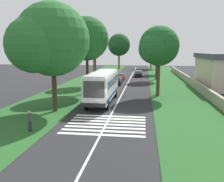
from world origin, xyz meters
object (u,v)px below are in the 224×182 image
object	(u,v)px
roadside_tree_right_2	(157,54)
roadside_building	(223,70)
roadside_tree_left_3	(119,45)
coach_bus	(103,85)
roadside_tree_right_3	(151,50)
roadside_tree_left_0	(94,40)
trailing_car_1	(120,77)
utility_pole	(159,65)
roadside_tree_right_1	(158,47)
pedestrian	(30,121)
trailing_car_0	(117,81)
roadside_tree_left_1	(49,41)
roadside_tree_left_2	(85,40)
trailing_car_2	(138,74)
roadside_tree_right_0	(157,41)

from	to	relation	value
roadside_tree_right_2	roadside_building	bearing A→B (deg)	-155.05
roadside_tree_left_3	roadside_tree_right_2	distance (m)	21.69
coach_bus	roadside_tree_right_3	size ratio (longest dim) A/B	1.14
roadside_tree_left_0	trailing_car_1	bearing A→B (deg)	-28.31
utility_pole	roadside_building	distance (m)	13.71
roadside_tree_right_1	roadside_building	distance (m)	15.37
roadside_tree_left_3	pedestrian	world-z (taller)	roadside_tree_left_3
roadside_tree_right_1	roadside_building	bearing A→B (deg)	-50.25
trailing_car_0	roadside_tree_left_1	world-z (taller)	roadside_tree_left_1
roadside_tree_left_0	roadside_tree_right_1	size ratio (longest dim) A/B	1.12
roadside_tree_left_2	roadside_tree_right_3	world-z (taller)	roadside_tree_left_2
coach_bus	trailing_car_0	xyz separation A→B (m)	(16.06, 0.09, -1.48)
trailing_car_0	roadside_tree_left_2	bearing A→B (deg)	161.30
roadside_tree_right_3	pedestrian	xyz separation A→B (m)	(-68.16, 10.68, -5.44)
roadside_tree_right_2	trailing_car_2	bearing A→B (deg)	144.57
roadside_tree_right_3	roadside_tree_left_0	bearing A→B (deg)	164.63
roadside_tree_left_1	roadside_building	world-z (taller)	roadside_tree_left_1
roadside_tree_left_1	roadside_tree_right_1	distance (m)	15.34
roadside_tree_right_3	roadside_tree_right_0	bearing A→B (deg)	-178.88
trailing_car_0	roadside_building	size ratio (longest dim) A/B	0.31
coach_bus	utility_pole	size ratio (longest dim) A/B	1.38
roadside_tree_right_3	utility_pole	distance (m)	49.53
roadside_tree_right_0	roadside_tree_left_0	bearing A→B (deg)	129.26
trailing_car_2	roadside_tree_right_0	world-z (taller)	roadside_tree_right_0
trailing_car_2	trailing_car_0	bearing A→B (deg)	165.72
coach_bus	trailing_car_1	bearing A→B (deg)	0.36
roadside_building	pedestrian	world-z (taller)	roadside_building
trailing_car_1	roadside_tree_right_0	size ratio (longest dim) A/B	0.40
roadside_tree_right_1	pedestrian	world-z (taller)	roadside_tree_right_1
trailing_car_1	roadside_building	world-z (taller)	roadside_building
roadside_tree_left_2	roadside_tree_right_1	distance (m)	10.34
trailing_car_2	roadside_tree_right_1	bearing A→B (deg)	-172.75
roadside_tree_right_3	roadside_building	world-z (taller)	roadside_tree_right_3
trailing_car_0	utility_pole	xyz separation A→B (m)	(-9.26, -7.08, 3.57)
trailing_car_1	coach_bus	bearing A→B (deg)	-179.64
coach_bus	roadside_building	distance (m)	23.34
trailing_car_1	roadside_tree_left_3	distance (m)	32.19
roadside_tree_right_3	roadside_tree_right_2	bearing A→B (deg)	-176.77
trailing_car_0	roadside_tree_right_0	distance (m)	14.08
roadside_tree_right_1	trailing_car_2	bearing A→B (deg)	7.25
roadside_tree_left_2	utility_pole	distance (m)	11.16
trailing_car_2	roadside_tree_right_2	distance (m)	9.01
roadside_tree_right_0	roadside_tree_right_3	bearing A→B (deg)	1.12
trailing_car_0	pedestrian	size ratio (longest dim) A/B	2.54
roadside_tree_right_3	coach_bus	bearing A→B (deg)	173.04
roadside_tree_right_2	roadside_building	distance (m)	24.25
trailing_car_1	roadside_tree_left_0	distance (m)	11.49
trailing_car_0	roadside_tree_right_1	bearing A→B (deg)	-148.14
trailing_car_1	roadside_tree_left_1	distance (m)	29.78
roadside_tree_left_3	roadside_tree_left_0	bearing A→B (deg)	179.31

